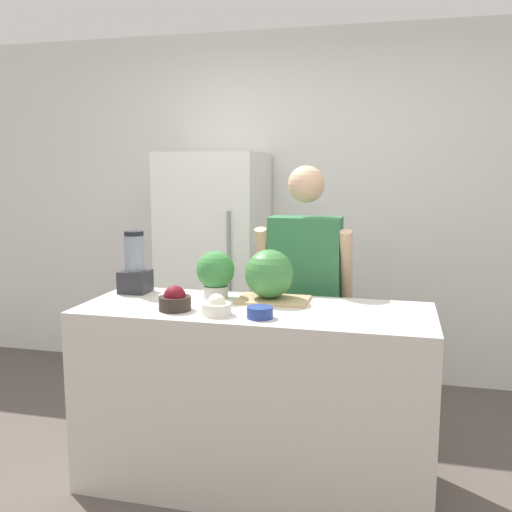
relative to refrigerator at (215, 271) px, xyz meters
The scene contains 11 objects.
wall_back 0.85m from the refrigerator, 32.10° to the left, with size 8.00×0.06×2.60m.
counter_island 1.46m from the refrigerator, 64.27° to the right, with size 1.72×0.64×0.92m.
refrigerator is the anchor object (origin of this frame).
person 1.04m from the refrigerator, 42.12° to the right, with size 0.55×0.26×1.61m.
cutting_board 1.30m from the refrigerator, 58.86° to the right, with size 0.36×0.25×0.01m.
watermelon 1.29m from the refrigerator, 59.54° to the right, with size 0.25×0.25×0.25m.
bowl_cherries 1.44m from the refrigerator, 79.79° to the right, with size 0.15×0.15×0.12m.
bowl_cream 1.53m from the refrigerator, 71.82° to the right, with size 0.14×0.14×0.10m.
bowl_small_blue 1.61m from the refrigerator, 64.84° to the right, with size 0.12×0.12×0.05m.
blender 1.11m from the refrigerator, 95.57° to the right, with size 0.15×0.15×0.34m.
potted_plant 1.18m from the refrigerator, 71.94° to the right, with size 0.20×0.20×0.25m.
Camera 1 is at (0.66, -2.31, 1.59)m, focal length 40.00 mm.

